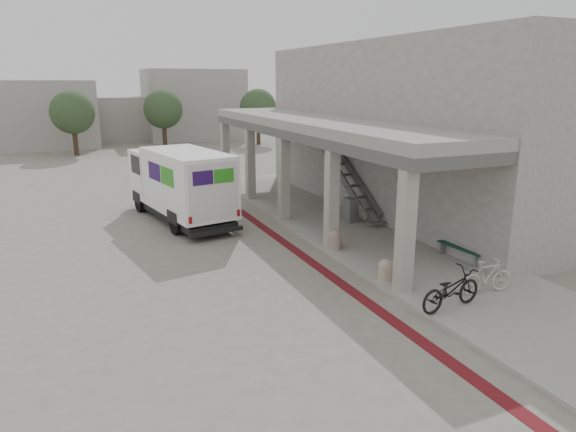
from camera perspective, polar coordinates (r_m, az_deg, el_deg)
name	(u,v)px	position (r m, az deg, el deg)	size (l,w,h in m)	color
ground	(278,263)	(15.91, -1.12, -5.29)	(120.00, 120.00, 0.00)	slate
bike_lane_stripe	(283,241)	(18.02, -0.59, -2.83)	(0.35, 40.00, 0.01)	#5D1217
sidewalk	(387,246)	(17.71, 10.96, -3.25)	(4.40, 28.00, 0.12)	gray
transit_building	(387,131)	(22.27, 10.96, 9.22)	(7.60, 17.00, 7.00)	gray
distant_backdrop	(97,113)	(49.88, -20.46, 10.72)	(28.00, 10.00, 6.50)	#98968F
tree_left	(72,113)	(41.91, -22.84, 10.55)	(3.20, 3.20, 4.80)	#38281C
tree_mid	(163,109)	(44.56, -13.71, 11.46)	(3.20, 3.20, 4.80)	#38281C
tree_right	(258,108)	(45.66, -3.35, 11.91)	(3.20, 3.20, 4.80)	#38281C
fedex_truck	(179,183)	(20.88, -11.97, 3.63)	(3.21, 7.00, 2.88)	black
bench	(461,250)	(16.70, 18.64, -3.65)	(0.50, 1.71, 0.39)	gray
bollard_near	(385,269)	(14.50, 10.76, -5.84)	(0.40, 0.40, 0.59)	tan
bollard_far	(334,239)	(16.84, 5.18, -2.59)	(0.44, 0.44, 0.65)	gray
utility_cabinet	(350,210)	(20.18, 6.94, 0.71)	(0.42, 0.56, 0.94)	gray
bicycle_black	(451,290)	(13.04, 17.66, -7.80)	(0.65, 1.87, 0.98)	black
bicycle_cream	(487,277)	(14.27, 21.25, -6.30)	(0.43, 1.51, 0.91)	#BAB2A3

